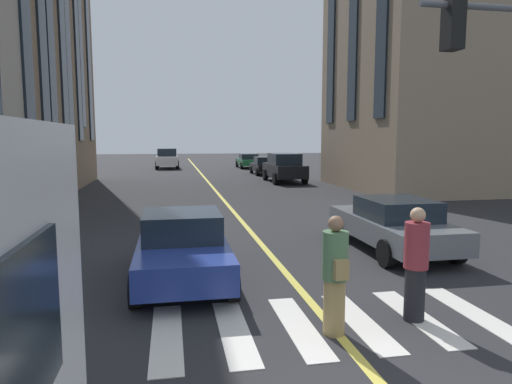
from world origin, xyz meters
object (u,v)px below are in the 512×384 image
(car_grey_oncoming, at_px, (393,224))
(pedestrian_near, at_px, (416,264))
(car_black_parked_b, at_px, (265,166))
(car_white_near, at_px, (167,158))
(car_green_trailing, at_px, (248,161))
(car_blue_parked_a, at_px, (183,247))
(pedestrian_companion, at_px, (335,275))
(car_black_far, at_px, (284,167))

(car_grey_oncoming, bearing_deg, pedestrian_near, 156.87)
(car_black_parked_b, relative_size, car_white_near, 0.83)
(car_green_trailing, xyz_separation_m, car_blue_parked_a, (-33.88, 7.09, -0.00))
(car_black_parked_b, height_order, pedestrian_companion, pedestrian_companion)
(car_blue_parked_a, distance_m, car_black_parked_b, 27.00)
(car_grey_oncoming, distance_m, pedestrian_near, 4.63)
(car_grey_oncoming, relative_size, pedestrian_companion, 2.47)
(car_green_trailing, height_order, pedestrian_companion, pedestrian_companion)
(car_black_far, bearing_deg, car_white_near, 26.98)
(car_green_trailing, distance_m, car_black_parked_b, 7.82)
(car_green_trailing, bearing_deg, pedestrian_companion, 172.33)
(car_black_parked_b, height_order, car_white_near, car_white_near)
(car_blue_parked_a, bearing_deg, car_green_trailing, -11.83)
(car_white_near, bearing_deg, car_grey_oncoming, -169.90)
(car_blue_parked_a, relative_size, car_black_parked_b, 1.00)
(car_green_trailing, height_order, car_grey_oncoming, same)
(car_black_far, height_order, car_white_near, same)
(car_white_near, bearing_deg, car_black_far, -153.02)
(car_blue_parked_a, relative_size, pedestrian_near, 2.14)
(car_black_parked_b, distance_m, car_white_near, 11.59)
(car_blue_parked_a, height_order, pedestrian_near, pedestrian_near)
(car_grey_oncoming, bearing_deg, car_white_near, 10.10)
(car_black_far, bearing_deg, car_blue_parked_a, 160.29)
(car_black_far, distance_m, car_grey_oncoming, 18.32)
(car_green_trailing, bearing_deg, pedestrian_near, 174.50)
(car_black_far, distance_m, car_black_parked_b, 6.26)
(car_white_near, distance_m, pedestrian_near, 37.70)
(car_black_far, distance_m, car_blue_parked_a, 21.03)
(pedestrian_near, bearing_deg, car_black_parked_b, -6.99)
(car_black_far, bearing_deg, car_green_trailing, -0.00)
(car_black_far, distance_m, car_white_near, 16.81)
(pedestrian_near, bearing_deg, pedestrian_companion, 100.27)
(car_black_far, relative_size, pedestrian_near, 2.58)
(car_black_far, distance_m, pedestrian_near, 22.77)
(car_blue_parked_a, xyz_separation_m, car_grey_oncoming, (1.55, -5.38, 0.00))
(car_blue_parked_a, bearing_deg, car_black_parked_b, -15.23)
(pedestrian_near, xyz_separation_m, pedestrian_companion, (-0.26, 1.44, -0.02))
(car_green_trailing, xyz_separation_m, pedestrian_companion, (-36.84, 4.96, 0.20))
(car_black_far, bearing_deg, car_black_parked_b, -0.00)
(car_white_near, xyz_separation_m, pedestrian_near, (-37.48, -4.10, -0.05))
(car_blue_parked_a, xyz_separation_m, car_white_near, (34.78, 0.53, 0.27))
(car_black_far, height_order, pedestrian_near, car_black_far)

